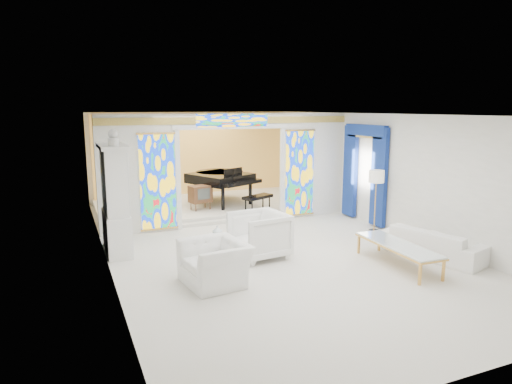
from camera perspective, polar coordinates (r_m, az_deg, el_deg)
name	(u,v)px	position (r m, az deg, el deg)	size (l,w,h in m)	color
floor	(261,242)	(10.90, 0.65, -6.30)	(12.00, 12.00, 0.00)	silver
ceiling	(261,114)	(10.43, 0.69, 9.67)	(7.00, 12.00, 0.02)	white
wall_back	(192,155)	(16.19, -7.96, 4.56)	(7.00, 0.02, 3.00)	white
wall_front	(476,257)	(5.75, 25.78, -7.30)	(7.00, 0.02, 3.00)	white
wall_left	(103,191)	(9.71, -18.58, 0.16)	(0.02, 12.00, 3.00)	white
wall_right	(384,172)	(12.38, 15.67, 2.45)	(0.02, 12.00, 3.00)	white
partition_wall	(232,164)	(12.38, -3.06, 3.54)	(7.00, 0.22, 3.00)	white
stained_glass_left	(158,182)	(11.79, -12.18, 1.23)	(0.90, 0.04, 2.40)	gold
stained_glass_right	(299,173)	(13.16, 5.44, 2.38)	(0.90, 0.04, 2.40)	gold
stained_glass_transom	(233,120)	(12.19, -2.95, 8.94)	(2.00, 0.04, 0.34)	gold
alcove_platform	(209,205)	(14.61, -5.85, -1.64)	(6.80, 3.80, 0.18)	silver
gold_curtain_back	(193,156)	(16.08, -7.84, 4.52)	(6.70, 0.10, 2.90)	#F8BA56
chandelier	(215,127)	(14.26, -5.14, 8.05)	(0.48, 0.48, 0.30)	gold
blue_drapes	(364,166)	(12.86, 13.40, 3.19)	(0.14, 1.85, 2.65)	navy
china_cabinet	(115,200)	(10.38, -17.19, -0.98)	(0.56, 1.46, 2.72)	white
armchair_left	(215,263)	(8.38, -5.16, -8.82)	(1.19, 1.04, 0.77)	white
armchair_right	(259,235)	(9.71, 0.38, -5.39)	(1.05, 1.08, 0.98)	white
sofa	(433,243)	(10.49, 21.30, -5.93)	(2.16, 0.84, 0.63)	white
side_table	(217,246)	(9.28, -4.85, -6.73)	(0.62, 0.62, 0.62)	white
vase	(217,231)	(9.20, -4.88, -4.83)	(0.19, 0.19, 0.20)	white
coffee_table	(398,246)	(9.62, 17.33, -6.44)	(0.73, 2.11, 0.47)	white
floor_lamp	(376,179)	(11.98, 14.81, 1.53)	(0.45, 0.45, 1.59)	gold
grand_piano	(221,178)	(14.41, -4.36, 1.78)	(2.20, 3.30, 1.17)	black
tv_console	(200,194)	(13.52, -6.97, -0.25)	(0.69, 0.54, 0.72)	brown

